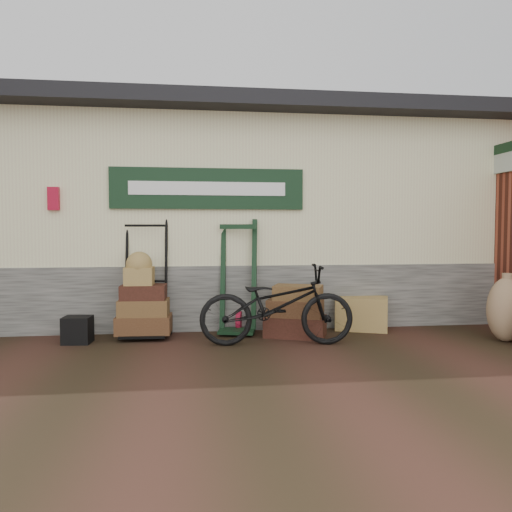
{
  "coord_description": "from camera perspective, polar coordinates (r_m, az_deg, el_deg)",
  "views": [
    {
      "loc": [
        -0.53,
        -5.82,
        1.39
      ],
      "look_at": [
        0.34,
        0.9,
        1.04
      ],
      "focal_mm": 35.0,
      "sensor_mm": 36.0,
      "label": 1
    }
  ],
  "objects": [
    {
      "name": "wicker_hamper",
      "position": [
        7.17,
        11.98,
        -6.41
      ],
      "size": [
        0.82,
        0.69,
        0.46
      ],
      "primitive_type": "cube",
      "rotation": [
        0.0,
        0.0,
        -0.38
      ],
      "color": "brown",
      "rests_on": "ground"
    },
    {
      "name": "suitcase_stack",
      "position": [
        6.58,
        4.53,
        -6.21
      ],
      "size": [
        0.89,
        0.73,
        0.68
      ],
      "primitive_type": null,
      "rotation": [
        0.0,
        0.0,
        -0.37
      ],
      "color": "black",
      "rests_on": "ground"
    },
    {
      "name": "green_barrow",
      "position": [
        6.73,
        -2.06,
        -2.35
      ],
      "size": [
        0.64,
        0.58,
        1.53
      ],
      "primitive_type": null,
      "rotation": [
        0.0,
        0.0,
        -0.23
      ],
      "color": "black",
      "rests_on": "ground"
    },
    {
      "name": "ground",
      "position": [
        6.01,
        -2.19,
        -10.41
      ],
      "size": [
        80.0,
        80.0,
        0.0
      ],
      "primitive_type": "plane",
      "color": "black",
      "rests_on": "ground"
    },
    {
      "name": "station_building",
      "position": [
        8.58,
        -3.91,
        4.47
      ],
      "size": [
        14.4,
        4.1,
        3.2
      ],
      "color": "#4C4C47",
      "rests_on": "ground"
    },
    {
      "name": "bicycle",
      "position": [
        6.04,
        2.37,
        -5.11
      ],
      "size": [
        0.78,
        1.9,
        1.08
      ],
      "primitive_type": "imported",
      "rotation": [
        0.0,
        0.0,
        1.5
      ],
      "color": "black",
      "rests_on": "ground"
    },
    {
      "name": "burlap_sack_left",
      "position": [
        6.99,
        26.7,
        -5.48
      ],
      "size": [
        0.6,
        0.54,
        0.8
      ],
      "primitive_type": "ellipsoid",
      "rotation": [
        0.0,
        0.0,
        0.27
      ],
      "color": "brown",
      "rests_on": "ground"
    },
    {
      "name": "black_trunk",
      "position": [
        6.57,
        -19.72,
        -7.95
      ],
      "size": [
        0.35,
        0.31,
        0.33
      ],
      "primitive_type": "cube",
      "rotation": [
        0.0,
        0.0,
        -0.09
      ],
      "color": "black",
      "rests_on": "ground"
    },
    {
      "name": "porter_trolley",
      "position": [
        6.7,
        -12.51,
        -1.91
      ],
      "size": [
        0.86,
        0.66,
        1.66
      ],
      "primitive_type": null,
      "rotation": [
        0.0,
        0.0,
        -0.05
      ],
      "color": "black",
      "rests_on": "ground"
    }
  ]
}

